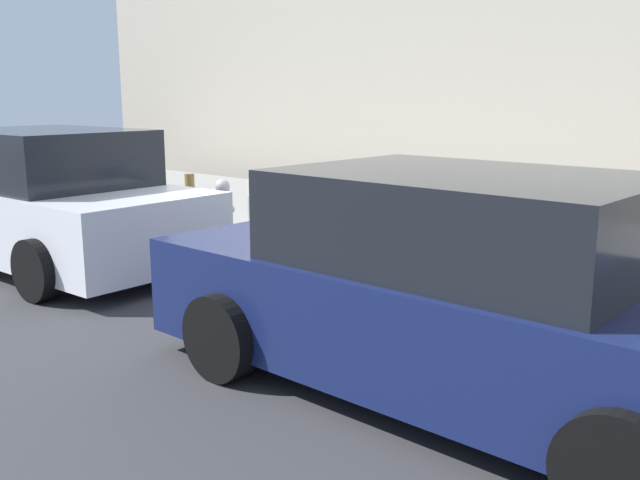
{
  "coord_description": "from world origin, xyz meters",
  "views": [
    {
      "loc": [
        -6.1,
        5.81,
        2.03
      ],
      "look_at": [
        -1.29,
        0.47,
        0.55
      ],
      "focal_mm": 39.55,
      "sensor_mm": 36.0,
      "label": 1
    }
  ],
  "objects": [
    {
      "name": "ground_plane",
      "position": [
        0.0,
        0.0,
        0.0
      ],
      "size": [
        40.0,
        40.0,
        0.0
      ],
      "primitive_type": "plane",
      "color": "#333335"
    },
    {
      "name": "sidewalk_curb",
      "position": [
        0.0,
        -2.5,
        0.07
      ],
      "size": [
        18.0,
        5.0,
        0.14
      ],
      "primitive_type": "cube",
      "color": "gray",
      "rests_on": "ground_plane"
    },
    {
      "name": "suitcase_olive_0",
      "position": [
        -3.61,
        -0.54,
        0.53
      ],
      "size": [
        0.5,
        0.29,
        0.84
      ],
      "color": "#59601E",
      "rests_on": "sidewalk_curb"
    },
    {
      "name": "suitcase_silver_1",
      "position": [
        -3.08,
        -0.58,
        0.51
      ],
      "size": [
        0.38,
        0.24,
        1.0
      ],
      "color": "#9EA0A8",
      "rests_on": "sidewalk_curb"
    },
    {
      "name": "suitcase_maroon_2",
      "position": [
        -2.63,
        -0.57,
        0.4
      ],
      "size": [
        0.36,
        0.27,
        0.75
      ],
      "color": "maroon",
      "rests_on": "sidewalk_curb"
    },
    {
      "name": "suitcase_navy_3",
      "position": [
        -2.12,
        -0.61,
        0.5
      ],
      "size": [
        0.49,
        0.26,
        1.05
      ],
      "color": "navy",
      "rests_on": "sidewalk_curb"
    },
    {
      "name": "suitcase_teal_4",
      "position": [
        -1.57,
        -0.56,
        0.47
      ],
      "size": [
        0.43,
        0.26,
        0.94
      ],
      "color": "#0F606B",
      "rests_on": "sidewalk_curb"
    },
    {
      "name": "suitcase_black_5",
      "position": [
        -1.02,
        -0.61,
        0.4
      ],
      "size": [
        0.51,
        0.29,
        0.57
      ],
      "color": "black",
      "rests_on": "sidewalk_curb"
    },
    {
      "name": "suitcase_red_6",
      "position": [
        -0.48,
        -0.58,
        0.47
      ],
      "size": [
        0.38,
        0.23,
        0.97
      ],
      "color": "red",
      "rests_on": "sidewalk_curb"
    },
    {
      "name": "suitcase_olive_7",
      "position": [
        0.03,
        -0.63,
        0.49
      ],
      "size": [
        0.46,
        0.23,
        0.75
      ],
      "color": "#59601E",
      "rests_on": "sidewalk_curb"
    },
    {
      "name": "suitcase_silver_8",
      "position": [
        0.58,
        -0.52,
        0.43
      ],
      "size": [
        0.46,
        0.21,
        0.64
      ],
      "color": "#9EA0A8",
      "rests_on": "sidewalk_curb"
    },
    {
      "name": "fire_hydrant",
      "position": [
        1.49,
        -0.56,
        0.52
      ],
      "size": [
        0.39,
        0.21,
        0.74
      ],
      "color": "#99999E",
      "rests_on": "sidewalk_curb"
    },
    {
      "name": "bollard_post",
      "position": [
        2.03,
        -0.41,
        0.53
      ],
      "size": [
        0.14,
        0.14,
        0.78
      ],
      "primitive_type": "cylinder",
      "color": "brown",
      "rests_on": "sidewalk_curb"
    },
    {
      "name": "parked_car_navy_0",
      "position": [
        -3.74,
        1.75,
        0.72
      ],
      "size": [
        4.55,
        2.12,
        1.54
      ],
      "color": "#141E4C",
      "rests_on": "ground_plane"
    },
    {
      "name": "parked_car_white_1",
      "position": [
        1.96,
        1.75,
        0.76
      ],
      "size": [
        4.48,
        2.28,
        1.63
      ],
      "color": "silver",
      "rests_on": "ground_plane"
    }
  ]
}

